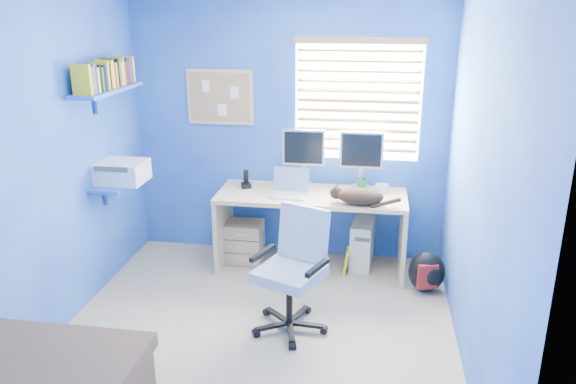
% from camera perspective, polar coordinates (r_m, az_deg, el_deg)
% --- Properties ---
extents(floor, '(3.00, 3.20, 0.00)m').
position_cam_1_polar(floor, '(4.38, -3.36, -14.50)').
color(floor, tan).
rests_on(floor, ground).
extents(wall_back, '(3.00, 0.01, 2.50)m').
position_cam_1_polar(wall_back, '(5.37, -0.01, 6.31)').
color(wall_back, '#2B3DA9').
rests_on(wall_back, ground).
extents(wall_front, '(3.00, 0.01, 2.50)m').
position_cam_1_polar(wall_front, '(2.43, -11.99, -9.85)').
color(wall_front, '#2B3DA9').
rests_on(wall_front, ground).
extents(wall_left, '(0.01, 3.20, 2.50)m').
position_cam_1_polar(wall_left, '(4.42, -23.09, 2.10)').
color(wall_left, '#2B3DA9').
rests_on(wall_left, ground).
extents(wall_right, '(0.01, 3.20, 2.50)m').
position_cam_1_polar(wall_right, '(3.82, 18.81, 0.20)').
color(wall_right, '#2B3DA9').
rests_on(wall_right, ground).
extents(desk, '(1.73, 0.65, 0.74)m').
position_cam_1_polar(desk, '(5.27, 2.36, -3.98)').
color(desk, tan).
rests_on(desk, floor).
extents(laptop, '(0.35, 0.29, 0.22)m').
position_cam_1_polar(laptop, '(5.04, 0.02, 0.80)').
color(laptop, silver).
rests_on(laptop, desk).
extents(monitor_left, '(0.40, 0.13, 0.54)m').
position_cam_1_polar(monitor_left, '(5.33, 1.62, 3.55)').
color(monitor_left, silver).
rests_on(monitor_left, desk).
extents(monitor_right, '(0.40, 0.13, 0.54)m').
position_cam_1_polar(monitor_right, '(5.27, 7.44, 3.23)').
color(monitor_right, silver).
rests_on(monitor_right, desk).
extents(phone, '(0.12, 0.13, 0.17)m').
position_cam_1_polar(phone, '(5.30, -4.29, 1.35)').
color(phone, black).
rests_on(phone, desk).
extents(mug, '(0.10, 0.09, 0.10)m').
position_cam_1_polar(mug, '(5.30, 7.49, 0.82)').
color(mug, '#156E33').
rests_on(mug, desk).
extents(cd_spindle, '(0.13, 0.13, 0.07)m').
position_cam_1_polar(cd_spindle, '(5.26, 9.52, 0.41)').
color(cd_spindle, silver).
rests_on(cd_spindle, desk).
extents(cat, '(0.43, 0.28, 0.14)m').
position_cam_1_polar(cat, '(4.88, 7.36, -0.44)').
color(cat, black).
rests_on(cat, desk).
extents(tower_pc, '(0.23, 0.45, 0.45)m').
position_cam_1_polar(tower_pc, '(5.42, 7.56, -5.17)').
color(tower_pc, beige).
rests_on(tower_pc, floor).
extents(drawer_boxes, '(0.35, 0.28, 0.41)m').
position_cam_1_polar(drawer_boxes, '(5.47, -4.45, -5.04)').
color(drawer_boxes, tan).
rests_on(drawer_boxes, floor).
extents(yellow_book, '(0.03, 0.17, 0.24)m').
position_cam_1_polar(yellow_book, '(5.28, 5.92, -7.00)').
color(yellow_book, yellow).
rests_on(yellow_book, floor).
extents(backpack, '(0.37, 0.32, 0.37)m').
position_cam_1_polar(backpack, '(5.06, 13.90, -7.88)').
color(backpack, black).
rests_on(backpack, floor).
extents(office_chair, '(0.71, 0.71, 0.94)m').
position_cam_1_polar(office_chair, '(4.33, 0.47, -9.49)').
color(office_chair, black).
rests_on(office_chair, floor).
extents(window_blinds, '(1.15, 0.05, 1.10)m').
position_cam_1_polar(window_blinds, '(5.22, 7.09, 9.17)').
color(window_blinds, white).
rests_on(window_blinds, ground).
extents(corkboard, '(0.64, 0.02, 0.52)m').
position_cam_1_polar(corkboard, '(5.43, -6.92, 9.54)').
color(corkboard, tan).
rests_on(corkboard, ground).
extents(wall_shelves, '(0.42, 0.90, 1.05)m').
position_cam_1_polar(wall_shelves, '(4.94, -17.42, 6.56)').
color(wall_shelves, blue).
rests_on(wall_shelves, ground).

